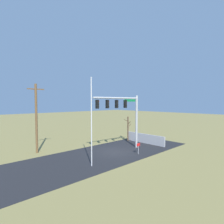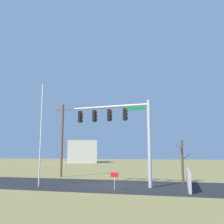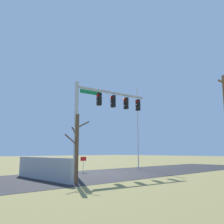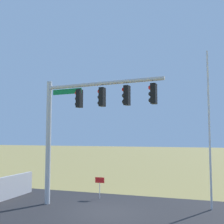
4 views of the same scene
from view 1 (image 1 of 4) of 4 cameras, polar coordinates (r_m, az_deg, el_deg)
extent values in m
plane|color=olive|center=(22.11, 0.81, -12.16)|extent=(160.00, 160.00, 0.00)
cube|color=#232326|center=(19.63, -7.82, -14.16)|extent=(28.00, 8.00, 0.01)
cube|color=#B7B5AD|center=(25.02, 9.02, -10.37)|extent=(6.00, 6.00, 0.01)
cube|color=#A8A8AD|center=(26.65, 10.20, -8.11)|extent=(0.20, 6.24, 1.31)
cylinder|color=#B2B5BA|center=(23.68, 7.61, -2.97)|extent=(0.28, 0.28, 6.65)
cylinder|color=#B2B5BA|center=(21.37, 1.52, 4.38)|extent=(6.46, 0.88, 0.20)
cube|color=#0F7238|center=(22.73, 5.59, 3.59)|extent=(1.79, 0.22, 0.28)
cube|color=black|center=(22.21, 4.12, 2.52)|extent=(0.28, 0.38, 0.96)
sphere|color=red|center=(22.30, 4.41, 3.29)|extent=(0.22, 0.22, 0.22)
sphere|color=black|center=(22.31, 4.40, 2.52)|extent=(0.22, 0.22, 0.22)
sphere|color=black|center=(22.31, 4.40, 1.75)|extent=(0.22, 0.22, 0.22)
cube|color=black|center=(21.34, 1.43, 2.50)|extent=(0.28, 0.38, 0.96)
sphere|color=red|center=(21.43, 1.74, 3.31)|extent=(0.22, 0.22, 0.22)
sphere|color=black|center=(21.43, 1.74, 2.50)|extent=(0.22, 0.22, 0.22)
sphere|color=black|center=(21.44, 1.74, 1.70)|extent=(0.22, 0.22, 0.22)
cube|color=black|center=(20.52, -1.48, 2.48)|extent=(0.28, 0.38, 0.96)
sphere|color=red|center=(20.61, -1.14, 3.31)|extent=(0.22, 0.22, 0.22)
sphere|color=black|center=(20.61, -1.14, 2.48)|extent=(0.22, 0.22, 0.22)
sphere|color=black|center=(20.62, -1.14, 1.65)|extent=(0.22, 0.22, 0.22)
cube|color=black|center=(19.76, -4.62, 2.44)|extent=(0.28, 0.38, 0.96)
sphere|color=red|center=(19.85, -4.26, 3.31)|extent=(0.22, 0.22, 0.22)
sphere|color=black|center=(19.85, -4.26, 2.44)|extent=(0.22, 0.22, 0.22)
sphere|color=black|center=(19.85, -4.25, 1.58)|extent=(0.22, 0.22, 0.22)
cylinder|color=silver|center=(16.65, -6.40, -3.13)|extent=(0.10, 0.10, 8.05)
cylinder|color=brown|center=(22.55, -22.41, -1.92)|extent=(0.26, 0.26, 7.88)
cube|color=brown|center=(22.51, -22.59, 6.58)|extent=(1.90, 0.12, 0.12)
cylinder|color=brown|center=(27.93, 4.96, -5.15)|extent=(0.20, 0.20, 3.62)
cylinder|color=brown|center=(28.14, 5.46, -4.18)|extent=(0.78, 0.07, 0.57)
cylinder|color=brown|center=(27.73, 4.34, -2.60)|extent=(0.54, 0.47, 0.39)
cylinder|color=brown|center=(27.61, 5.36, -3.35)|extent=(0.12, 0.61, 0.55)
cylinder|color=silver|center=(21.21, 8.18, -11.60)|extent=(0.04, 0.04, 0.90)
cube|color=red|center=(21.06, 8.19, -10.00)|extent=(0.56, 0.02, 0.32)
camera|label=2|loc=(21.57, 60.06, -7.10)|focal=41.63mm
camera|label=3|loc=(40.85, 0.55, -2.75)|focal=39.69mm
camera|label=4|loc=(29.96, -23.46, -1.32)|focal=44.42mm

